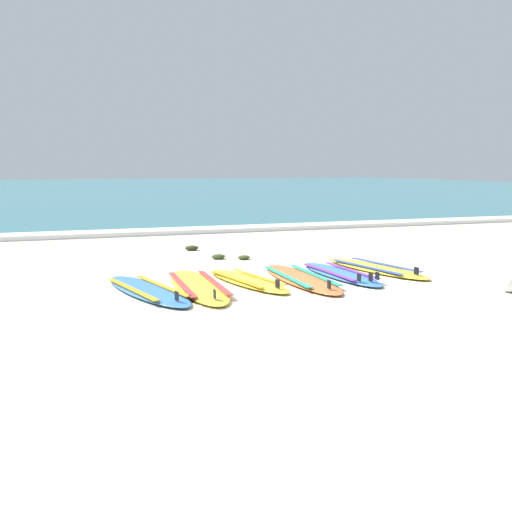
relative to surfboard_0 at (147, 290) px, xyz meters
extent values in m
plane|color=beige|center=(1.87, -0.22, -0.04)|extent=(80.00, 80.00, 0.00)
cube|color=teal|center=(1.87, 36.29, 0.01)|extent=(80.00, 60.00, 0.10)
cube|color=white|center=(1.87, 6.69, 0.02)|extent=(80.00, 0.80, 0.11)
ellipsoid|color=#3875CC|center=(0.00, 0.00, 0.00)|extent=(1.11, 2.38, 0.07)
cube|color=gold|center=(-0.20, -0.05, 0.04)|extent=(0.46, 1.59, 0.01)
cube|color=gold|center=(0.20, 0.05, 0.04)|extent=(0.46, 1.59, 0.01)
cube|color=black|center=(0.21, -0.87, 0.09)|extent=(0.03, 0.09, 0.11)
ellipsoid|color=yellow|center=(0.70, 0.05, 0.00)|extent=(0.70, 2.50, 0.07)
cube|color=#D13838|center=(0.47, 0.06, 0.04)|extent=(0.15, 1.74, 0.01)
cube|color=#D13838|center=(0.92, 0.04, 0.04)|extent=(0.15, 1.74, 0.01)
cube|color=black|center=(0.66, -0.92, 0.09)|extent=(0.02, 0.09, 0.11)
ellipsoid|color=yellow|center=(1.43, 0.18, 0.00)|extent=(0.90, 2.07, 0.07)
cube|color=gold|center=(1.26, 0.14, 0.04)|extent=(0.36, 1.39, 0.01)
cube|color=gold|center=(1.61, 0.22, 0.04)|extent=(0.36, 1.39, 0.01)
cube|color=black|center=(1.60, -0.59, 0.09)|extent=(0.03, 0.09, 0.11)
ellipsoid|color=orange|center=(2.22, 0.10, 0.00)|extent=(0.63, 2.43, 0.07)
cube|color=teal|center=(2.00, 0.10, 0.04)|extent=(0.10, 1.70, 0.01)
cube|color=teal|center=(2.44, 0.10, 0.04)|extent=(0.10, 1.70, 0.01)
cube|color=black|center=(2.21, -0.84, 0.09)|extent=(0.01, 0.09, 0.11)
ellipsoid|color=#3875CC|center=(2.92, 0.24, 0.00)|extent=(0.63, 2.16, 0.07)
cube|color=purple|center=(2.73, 0.23, 0.04)|extent=(0.14, 1.50, 0.01)
cube|color=purple|center=(3.12, 0.25, 0.04)|extent=(0.14, 1.50, 0.01)
cube|color=black|center=(2.96, -0.60, 0.09)|extent=(0.02, 0.09, 0.11)
cube|color=black|center=(2.81, -0.54, 0.09)|extent=(0.02, 0.09, 0.11)
cube|color=black|center=(3.11, -0.53, 0.09)|extent=(0.02, 0.09, 0.11)
ellipsoid|color=yellow|center=(3.68, 0.49, 0.00)|extent=(0.99, 2.31, 0.07)
cube|color=#334CB2|center=(3.48, 0.45, 0.04)|extent=(0.38, 1.56, 0.01)
cube|color=#334CB2|center=(3.88, 0.53, 0.04)|extent=(0.38, 1.56, 0.01)
cube|color=black|center=(3.85, -0.37, 0.09)|extent=(0.03, 0.09, 0.11)
sphere|color=white|center=(4.49, -1.53, 0.11)|extent=(0.29, 0.29, 0.29)
ellipsoid|color=#384723|center=(1.64, 2.42, 0.01)|extent=(0.25, 0.20, 0.09)
ellipsoid|color=#384723|center=(2.05, 2.21, 0.00)|extent=(0.22, 0.18, 0.08)
ellipsoid|color=#2D381E|center=(1.44, 3.65, 0.01)|extent=(0.27, 0.22, 0.09)
camera|label=1|loc=(-1.13, -7.55, 1.59)|focal=41.29mm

